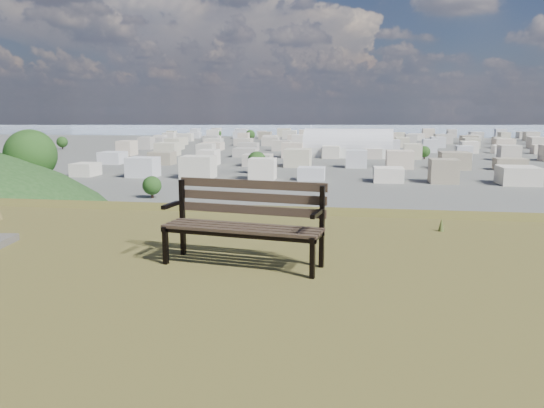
# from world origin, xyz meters

# --- Properties ---
(park_bench) EXTENTS (1.70, 0.78, 0.86)m
(park_bench) POSITION_xyz_m (0.13, 1.33, 25.48)
(park_bench) COLOR #403324
(park_bench) RESTS_ON hilltop_mesa
(grass_tufts) EXTENTS (12.49, 7.38, 0.28)m
(grass_tufts) POSITION_xyz_m (-0.13, -0.44, 25.11)
(grass_tufts) COLOR brown
(grass_tufts) RESTS_ON hilltop_mesa
(arena) EXTENTS (51.88, 24.16, 21.45)m
(arena) POSITION_xyz_m (-2.19, 309.15, 5.06)
(arena) COLOR silver
(arena) RESTS_ON ground
(city_blocks) EXTENTS (395.00, 361.00, 7.00)m
(city_blocks) POSITION_xyz_m (0.00, 394.44, 3.50)
(city_blocks) COLOR beige
(city_blocks) RESTS_ON ground
(city_trees) EXTENTS (406.52, 387.20, 9.98)m
(city_trees) POSITION_xyz_m (-26.39, 319.00, 4.83)
(city_trees) COLOR #34211A
(city_trees) RESTS_ON ground
(bay_water) EXTENTS (2400.00, 700.00, 0.12)m
(bay_water) POSITION_xyz_m (0.00, 900.00, 0.00)
(bay_water) COLOR #96ADBF
(bay_water) RESTS_ON ground
(far_hills) EXTENTS (2050.00, 340.00, 60.00)m
(far_hills) POSITION_xyz_m (-60.92, 1402.93, 25.47)
(far_hills) COLOR #97A1BB
(far_hills) RESTS_ON ground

